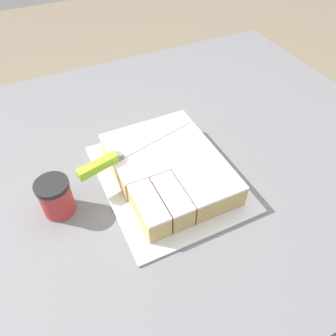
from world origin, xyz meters
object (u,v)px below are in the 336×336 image
(cake, at_px, (168,167))
(coffee_cup, at_px, (56,197))
(cake_board, at_px, (168,177))
(knife, at_px, (111,159))

(cake, relative_size, coffee_cup, 3.47)
(cake_board, relative_size, knife, 1.20)
(cake_board, height_order, knife, knife)
(cake_board, height_order, cake, cake)
(cake, distance_m, knife, 0.14)
(knife, height_order, coffee_cup, coffee_cup)
(knife, relative_size, coffee_cup, 3.56)
(cake, bearing_deg, cake_board, -128.14)
(coffee_cup, bearing_deg, cake_board, -3.89)
(cake, bearing_deg, knife, 159.80)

